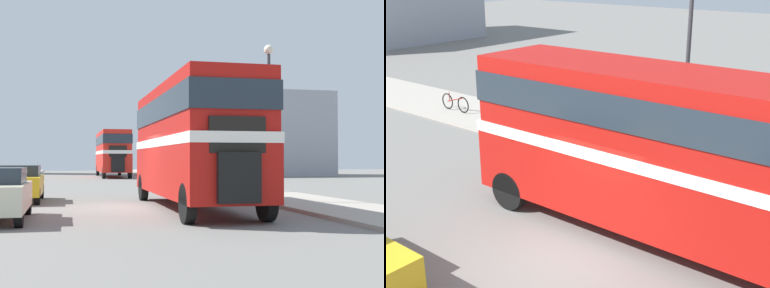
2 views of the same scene
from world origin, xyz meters
TOP-DOWN VIEW (x-y plane):
  - ground_plane at (0.00, 0.00)m, footprint 120.00×120.00m
  - sidewalk_right at (6.75, 0.00)m, footprint 3.50×120.00m
  - double_decker_bus at (2.10, -1.08)m, footprint 2.48×10.13m
  - pedestrian_walking at (7.21, 5.68)m, footprint 0.31×0.31m
  - bicycle_on_pavement at (6.24, 11.59)m, footprint 0.05×1.76m
  - street_lamp at (5.34, 0.11)m, footprint 0.36×0.36m

SIDE VIEW (x-z plane):
  - ground_plane at x=0.00m, z-range 0.00..0.00m
  - sidewalk_right at x=6.75m, z-range 0.00..0.12m
  - bicycle_on_pavement at x=6.24m, z-range 0.09..0.87m
  - pedestrian_walking at x=7.21m, z-range 0.22..1.78m
  - double_decker_bus at x=2.10m, z-range 0.39..4.50m
  - street_lamp at x=5.34m, z-range 1.03..6.89m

